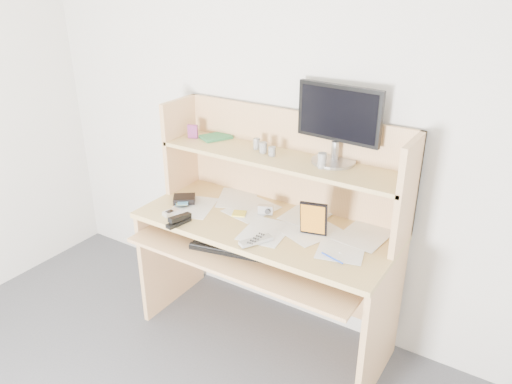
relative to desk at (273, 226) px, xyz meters
The scene contains 19 objects.
back_wall 0.60m from the desk, 90.00° to the left, with size 3.60×0.04×2.50m, color beige.
desk is the anchor object (origin of this frame).
paper_clutter 0.10m from the desk, 90.00° to the right, with size 1.32×0.54×0.01m, color white.
keyboard 0.27m from the desk, 108.66° to the right, with size 0.46×0.25×0.03m.
tv_remote 0.30m from the desk, 75.89° to the right, with size 0.05×0.17×0.02m, color #979792.
flip_phone 0.57m from the desk, 150.61° to the right, with size 0.05×0.09×0.02m, color silver.
stapler 0.52m from the desk, 138.01° to the right, with size 0.04×0.15×0.05m, color black.
wallet 0.55m from the desk, 168.14° to the right, with size 0.12×0.10×0.03m, color black.
sticky_note_pad 0.20m from the desk, 157.90° to the right, with size 0.07×0.07×0.01m, color yellow.
digital_camera 0.10m from the desk, behind, with size 0.08×0.03×0.05m, color #AAAAAC.
game_case 0.33m from the desk, 15.10° to the right, with size 0.14×0.02×0.19m, color black.
blue_pen 0.51m from the desk, 26.31° to the right, with size 0.01×0.01×0.13m, color #1739AF.
card_box 0.73m from the desk, behind, with size 0.06×0.02×0.08m, color maroon.
shelf_book 0.63m from the desk, 163.89° to the left, with size 0.12×0.17×0.02m, color #327F48.
chip_stack_a 0.44m from the desk, 145.95° to the left, with size 0.04×0.04×0.06m, color black.
chip_stack_b 0.46m from the desk, 148.41° to the left, with size 0.04×0.04×0.06m, color silver.
chip_stack_c 0.42m from the desk, 127.39° to the left, with size 0.04×0.04×0.05m, color black.
chip_stack_d 0.50m from the desk, ahead, with size 0.04×0.04×0.08m, color white.
monitor 0.68m from the desk, 31.03° to the left, with size 0.46×0.23×0.39m.
Camera 1 is at (1.22, -0.54, 2.00)m, focal length 35.00 mm.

